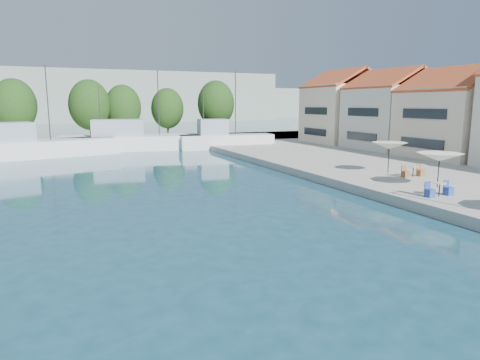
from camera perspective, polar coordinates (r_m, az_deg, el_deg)
name	(u,v)px	position (r m, az deg, el deg)	size (l,w,h in m)	color
quay_right	(466,165)	(42.97, 27.90, 1.73)	(32.00, 92.00, 0.60)	#9A948B
quay_far	(84,143)	(64.14, -20.05, 4.68)	(90.00, 16.00, 0.60)	#9A948B
hill_east	(189,103)	(184.08, -6.83, 10.13)	(140.00, 40.00, 12.00)	gray
building_04	(458,111)	(46.09, 27.09, 8.18)	(9.00, 8.80, 9.20)	beige
building_05	(391,108)	(52.37, 19.52, 9.07)	(8.40, 8.80, 9.70)	silver
building_06	(343,105)	(59.35, 13.63, 9.64)	(9.00, 8.80, 10.20)	#F5E2C4
trawler_02	(29,148)	(51.01, -26.28, 3.87)	(18.07, 8.93, 10.20)	silver
trawler_03	(139,141)	(55.59, -13.31, 5.07)	(20.81, 7.94, 10.20)	silver
trawler_04	(224,140)	(55.18, -2.11, 5.30)	(12.25, 4.29, 10.20)	silver
tree_04	(14,105)	(65.68, -27.89, 8.79)	(5.73, 5.73, 8.49)	#3F2B19
tree_05	(89,105)	(66.05, -19.43, 9.42)	(5.79, 5.79, 8.57)	#3F2B19
tree_06	(123,107)	(67.36, -15.34, 9.33)	(5.37, 5.37, 7.95)	#3F2B19
tree_07	(167,108)	(70.03, -9.66, 9.39)	(5.14, 5.14, 7.60)	#3F2B19
tree_08	(216,104)	(70.77, -3.22, 10.11)	(5.99, 5.99, 8.86)	#3F2B19
umbrella_white	(440,157)	(28.87, 25.07, 2.79)	(2.79, 2.79, 2.13)	black
umbrella_cream	(389,146)	(33.55, 19.30, 4.34)	(2.59, 2.59, 2.30)	black
cafe_table_02	(439,191)	(26.32, 25.03, -1.35)	(1.82, 0.70, 0.76)	black
cafe_table_03	(413,173)	(32.59, 22.08, 0.90)	(1.82, 0.70, 0.76)	black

